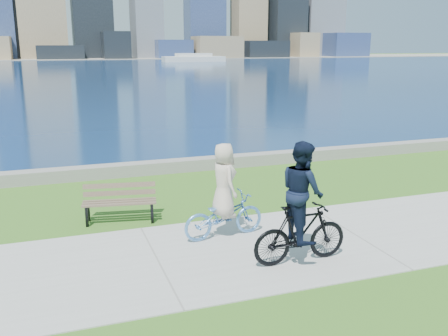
# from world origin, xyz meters

# --- Properties ---
(ground) EXTENTS (320.00, 320.00, 0.00)m
(ground) POSITION_xyz_m (0.00, 0.00, 0.00)
(ground) COLOR #326219
(ground) RESTS_ON ground
(concrete_path) EXTENTS (80.00, 3.50, 0.02)m
(concrete_path) POSITION_xyz_m (0.00, 0.00, 0.01)
(concrete_path) COLOR #A3A39E
(concrete_path) RESTS_ON ground
(seawall) EXTENTS (90.00, 0.50, 0.35)m
(seawall) POSITION_xyz_m (0.00, 6.20, 0.17)
(seawall) COLOR gray
(seawall) RESTS_ON ground
(bay_water) EXTENTS (320.00, 131.00, 0.01)m
(bay_water) POSITION_xyz_m (0.00, 72.00, 0.00)
(bay_water) COLOR #0C274E
(bay_water) RESTS_ON ground
(far_shore) EXTENTS (320.00, 30.00, 0.12)m
(far_shore) POSITION_xyz_m (0.00, 130.00, 0.06)
(far_shore) COLOR gray
(far_shore) RESTS_ON ground
(ferry_far) EXTENTS (13.00, 3.71, 1.76)m
(ferry_far) POSITION_xyz_m (27.84, 95.37, 0.73)
(ferry_far) COLOR silver
(ferry_far) RESTS_ON ground
(park_bench) EXTENTS (1.62, 0.79, 0.80)m
(park_bench) POSITION_xyz_m (-0.33, 2.39, 0.49)
(park_bench) COLOR black
(park_bench) RESTS_ON ground
(cyclist_woman) EXTENTS (0.76, 1.73, 1.89)m
(cyclist_woman) POSITION_xyz_m (1.47, 0.74, 0.72)
(cyclist_woman) COLOR #5894D7
(cyclist_woman) RESTS_ON ground
(cyclist_man) EXTENTS (0.65, 1.76, 2.16)m
(cyclist_man) POSITION_xyz_m (2.34, -0.82, 0.93)
(cyclist_man) COLOR black
(cyclist_man) RESTS_ON ground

